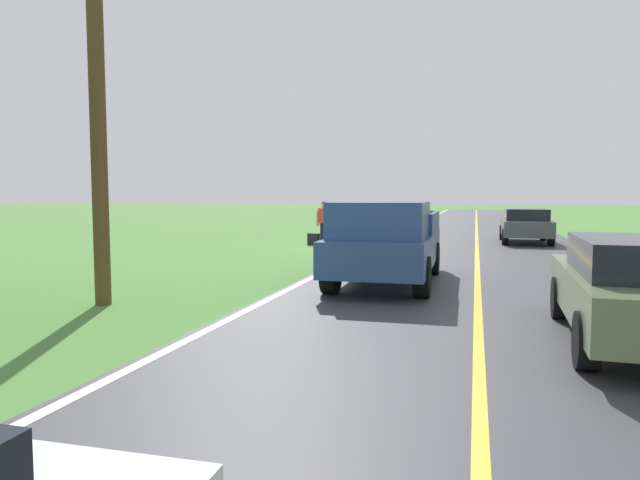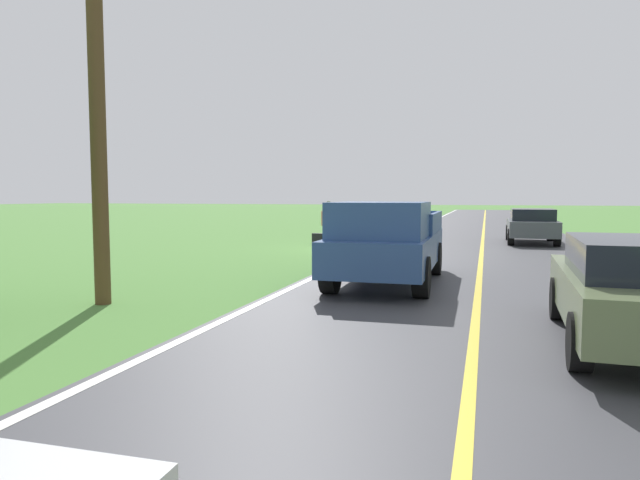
% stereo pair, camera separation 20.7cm
% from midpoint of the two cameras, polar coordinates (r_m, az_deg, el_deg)
% --- Properties ---
extents(ground_plane, '(200.00, 200.00, 0.00)m').
position_cam_midpoint_polar(ground_plane, '(20.98, 2.44, -0.84)').
color(ground_plane, '#4C7F38').
extents(road_surface, '(7.94, 120.00, 0.00)m').
position_cam_midpoint_polar(road_surface, '(20.46, 15.25, -1.13)').
color(road_surface, '#3D3D42').
rests_on(road_surface, ground).
extents(lane_edge_line, '(0.16, 117.60, 0.00)m').
position_cam_midpoint_polar(lane_edge_line, '(20.81, 4.75, -0.88)').
color(lane_edge_line, silver).
rests_on(lane_edge_line, ground).
extents(lane_centre_line, '(0.14, 117.60, 0.00)m').
position_cam_midpoint_polar(lane_centre_line, '(20.45, 15.25, -1.12)').
color(lane_centre_line, gold).
rests_on(lane_centre_line, ground).
extents(hitchhiker_walking, '(0.62, 0.53, 1.75)m').
position_cam_midpoint_polar(hitchhiker_walking, '(22.12, 0.17, 1.98)').
color(hitchhiker_walking, navy).
rests_on(hitchhiker_walking, ground).
extents(suitcase_carried, '(0.47, 0.24, 0.47)m').
position_cam_midpoint_polar(suitcase_carried, '(22.23, -0.92, 0.07)').
color(suitcase_carried, black).
rests_on(suitcase_carried, ground).
extents(pickup_truck_passing, '(2.15, 5.42, 1.82)m').
position_cam_midpoint_polar(pickup_truck_passing, '(12.44, 6.20, -0.07)').
color(pickup_truck_passing, '#2D4C84').
rests_on(pickup_truck_passing, ground).
extents(sedan_near_oncoming, '(1.95, 4.41, 1.41)m').
position_cam_midpoint_polar(sedan_near_oncoming, '(24.83, 19.76, 1.47)').
color(sedan_near_oncoming, '#4C5156').
rests_on(sedan_near_oncoming, ground).
extents(utility_pole_roadside, '(0.28, 0.28, 8.72)m').
position_cam_midpoint_polar(utility_pole_roadside, '(11.06, -22.15, 16.76)').
color(utility_pole_roadside, brown).
rests_on(utility_pole_roadside, ground).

